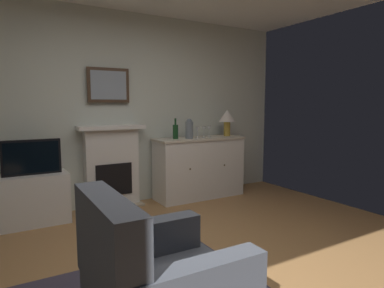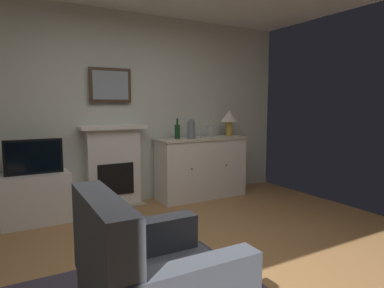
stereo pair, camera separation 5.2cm
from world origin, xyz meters
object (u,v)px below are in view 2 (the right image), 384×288
Objects in this scene: wine_glass_center at (206,129)px; vase_decorative at (191,129)px; wine_glass_left at (199,130)px; tv_cabinet at (36,198)px; table_lamp at (229,118)px; tv_set at (34,157)px; wine_glass_right at (211,129)px; sideboard_cabinet at (201,167)px; wine_bottle at (177,131)px; fireplace_unit at (114,166)px; armchair at (153,287)px; framed_picture at (111,85)px.

vase_decorative reaches higher than wine_glass_center.
wine_glass_left is 0.22× the size of tv_cabinet.
tv_cabinet is at bearing 179.69° from table_lamp.
tv_set is at bearing 178.73° from wine_glass_center.
wine_glass_right is at bearing -0.49° from tv_set.
wine_bottle reaches higher than sideboard_cabinet.
wine_glass_left and wine_glass_center have the same top height.
wine_bottle is 1.76× the size of wine_glass_right.
fireplace_unit is 6.67× the size of wine_glass_right.
sideboard_cabinet is 0.68m from wine_bottle.
tv_cabinet is (-2.74, 0.02, -0.88)m from table_lamp.
armchair is (-1.79, -2.51, -0.63)m from wine_glass_left.
framed_picture is at bearing 165.19° from wine_bottle.
table_lamp is 2.42× the size of wine_glass_left.
tv_set is at bearing -179.79° from sideboard_cabinet.
fireplace_unit is 1.77× the size of tv_set.
vase_decorative is (1.06, -0.23, 0.48)m from fireplace_unit.
tv_cabinet is at bearing 179.35° from wine_bottle.
table_lamp reaches higher than wine_bottle.
framed_picture reaches higher than fireplace_unit.
wine_bottle is at bearing 170.83° from wine_glass_left.
tv_set is (-2.24, -0.01, 0.33)m from sideboard_cabinet.
vase_decorative reaches higher than armchair.
wine_bottle is at bearing 0.07° from tv_set.
vase_decorative is at bearing 56.58° from armchair.
vase_decorative is at bearing -12.08° from fireplace_unit.
framed_picture is at bearing 13.31° from tv_set.
table_lamp is (1.76, -0.22, -0.45)m from framed_picture.
framed_picture is 3.33× the size of wine_glass_center.
framed_picture is 1.47m from wine_glass_center.
table_lamp is at bearing 4.68° from wine_glass_right.
wine_glass_right is at bearing 3.50° from vase_decorative.
table_lamp reaches higher than sideboard_cabinet.
armchair is at bearing -132.61° from table_lamp.
framed_picture is at bearing 167.83° from wine_glass_center.
table_lamp is 0.91m from wine_bottle.
sideboard_cabinet is at bearing 14.17° from vase_decorative.
framed_picture is 3.33× the size of wine_glass_right.
wine_bottle is 0.21m from vase_decorative.
framed_picture is 0.89× the size of tv_set.
wine_glass_left is 2.29m from tv_cabinet.
tv_cabinet is 2.61m from armchair.
vase_decorative is 0.31× the size of armchair.
tv_cabinet is at bearing 178.96° from wine_glass_right.
framed_picture reaches higher than table_lamp.
wine_glass_right is at bearing -2.34° from wine_bottle.
tv_set is (-2.28, 0.05, -0.23)m from wine_glass_center.
tv_cabinet is (-2.17, 0.07, -0.72)m from wine_glass_left.
table_lamp is 0.59m from wine_glass_left.
framed_picture is at bearing 166.73° from wine_glass_left.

